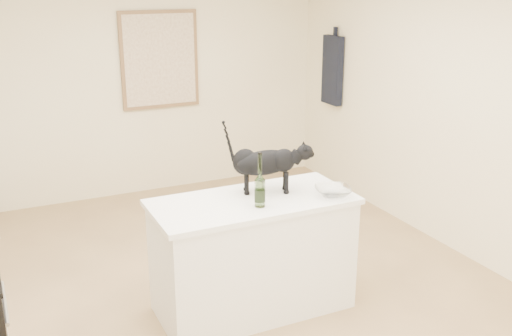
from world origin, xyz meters
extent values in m
plane|color=tan|center=(0.00, 0.00, 0.00)|extent=(5.50, 5.50, 0.00)
plane|color=beige|center=(0.00, 2.75, 1.30)|extent=(4.50, 0.00, 4.50)
plane|color=beige|center=(2.25, 0.00, 1.30)|extent=(0.00, 5.50, 5.50)
cube|color=white|center=(0.10, -0.20, 0.43)|extent=(1.44, 0.67, 0.86)
cube|color=white|center=(0.10, -0.20, 0.88)|extent=(1.50, 0.70, 0.04)
cube|color=brown|center=(0.30, 2.72, 1.55)|extent=(0.90, 0.03, 1.10)
cube|color=beige|center=(0.30, 2.70, 1.55)|extent=(0.82, 0.00, 1.02)
cube|color=black|center=(2.19, 2.05, 1.40)|extent=(0.08, 0.34, 0.80)
cylinder|color=#3B5F26|center=(0.09, -0.35, 1.08)|extent=(0.08, 0.08, 0.35)
imported|color=white|center=(0.67, -0.39, 0.93)|extent=(0.34, 0.34, 0.07)
camera|label=1|loc=(-1.62, -3.88, 2.46)|focal=41.63mm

